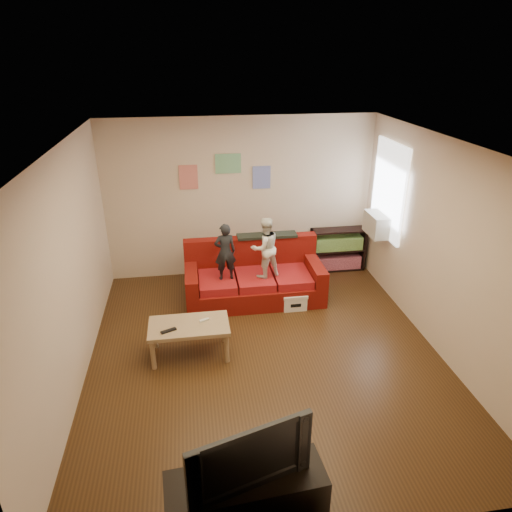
{
  "coord_description": "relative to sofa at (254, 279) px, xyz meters",
  "views": [
    {
      "loc": [
        -0.86,
        -4.84,
        3.66
      ],
      "look_at": [
        0.0,
        0.8,
        1.05
      ],
      "focal_mm": 32.0,
      "sensor_mm": 36.0,
      "label": 1
    }
  ],
  "objects": [
    {
      "name": "room_shell",
      "position": [
        -0.07,
        -1.53,
        1.03
      ],
      "size": [
        4.52,
        5.02,
        2.72
      ],
      "color": "#402812",
      "rests_on": "ground"
    },
    {
      "name": "sofa",
      "position": [
        0.0,
        0.0,
        0.0
      ],
      "size": [
        2.14,
        0.98,
        0.94
      ],
      "color": "maroon",
      "rests_on": "ground"
    },
    {
      "name": "child_a",
      "position": [
        -0.45,
        -0.17,
        0.58
      ],
      "size": [
        0.34,
        0.24,
        0.89
      ],
      "primitive_type": "imported",
      "rotation": [
        0.0,
        0.0,
        3.22
      ],
      "color": "black",
      "rests_on": "sofa"
    },
    {
      "name": "child_b",
      "position": [
        0.15,
        -0.17,
        0.61
      ],
      "size": [
        0.56,
        0.5,
        0.95
      ],
      "primitive_type": "imported",
      "rotation": [
        0.0,
        0.0,
        3.49
      ],
      "color": "white",
      "rests_on": "sofa"
    },
    {
      "name": "coffee_table",
      "position": [
        -1.04,
        -1.39,
        0.08
      ],
      "size": [
        1.02,
        0.56,
        0.46
      ],
      "color": "tan",
      "rests_on": "ground"
    },
    {
      "name": "remote",
      "position": [
        -1.29,
        -1.51,
        0.15
      ],
      "size": [
        0.2,
        0.12,
        0.02
      ],
      "primitive_type": "cube",
      "rotation": [
        0.0,
        0.0,
        0.41
      ],
      "color": "black",
      "rests_on": "coffee_table"
    },
    {
      "name": "game_controller",
      "position": [
        -0.84,
        -1.34,
        0.16
      ],
      "size": [
        0.13,
        0.08,
        0.03
      ],
      "primitive_type": "cube",
      "rotation": [
        0.0,
        0.0,
        0.39
      ],
      "color": "silver",
      "rests_on": "coffee_table"
    },
    {
      "name": "bookshelf",
      "position": [
        1.63,
        0.77,
        0.03
      ],
      "size": [
        0.96,
        0.29,
        0.77
      ],
      "color": "black",
      "rests_on": "ground"
    },
    {
      "name": "window",
      "position": [
        2.15,
        0.12,
        1.32
      ],
      "size": [
        0.04,
        1.08,
        1.48
      ],
      "primitive_type": "cube",
      "color": "white",
      "rests_on": "room_shell"
    },
    {
      "name": "ac_unit",
      "position": [
        2.03,
        0.12,
        0.76
      ],
      "size": [
        0.28,
        0.55,
        0.35
      ],
      "primitive_type": "cube",
      "color": "#B7B2A3",
      "rests_on": "window"
    },
    {
      "name": "artwork_left",
      "position": [
        -0.92,
        0.96,
        1.43
      ],
      "size": [
        0.3,
        0.01,
        0.4
      ],
      "primitive_type": "cube",
      "color": "#D87266",
      "rests_on": "room_shell"
    },
    {
      "name": "artwork_center",
      "position": [
        -0.27,
        0.96,
        1.63
      ],
      "size": [
        0.42,
        0.01,
        0.32
      ],
      "primitive_type": "cube",
      "color": "#72B27F",
      "rests_on": "room_shell"
    },
    {
      "name": "artwork_right",
      "position": [
        0.28,
        0.96,
        1.38
      ],
      "size": [
        0.3,
        0.01,
        0.38
      ],
      "primitive_type": "cube",
      "color": "#727FCC",
      "rests_on": "room_shell"
    },
    {
      "name": "file_box",
      "position": [
        0.56,
        -0.44,
        -0.18
      ],
      "size": [
        0.37,
        0.28,
        0.26
      ],
      "color": "white",
      "rests_on": "ground"
    },
    {
      "name": "tv_stand",
      "position": [
        -0.62,
        -3.78,
        -0.07
      ],
      "size": [
        1.34,
        0.54,
        0.49
      ],
      "primitive_type": "cube",
      "rotation": [
        0.0,
        0.0,
        0.08
      ],
      "color": "black",
      "rests_on": "ground"
    },
    {
      "name": "television",
      "position": [
        -0.62,
        -3.78,
        0.48
      ],
      "size": [
        1.03,
        0.43,
        0.6
      ],
      "primitive_type": "imported",
      "rotation": [
        0.0,
        0.0,
        0.29
      ],
      "color": "black",
      "rests_on": "tv_stand"
    },
    {
      "name": "tissue",
      "position": [
        0.57,
        -0.16,
        -0.27
      ],
      "size": [
        0.1,
        0.1,
        0.1
      ],
      "primitive_type": "sphere",
      "rotation": [
        0.0,
        0.0,
        0.0
      ],
      "color": "silver",
      "rests_on": "ground"
    }
  ]
}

